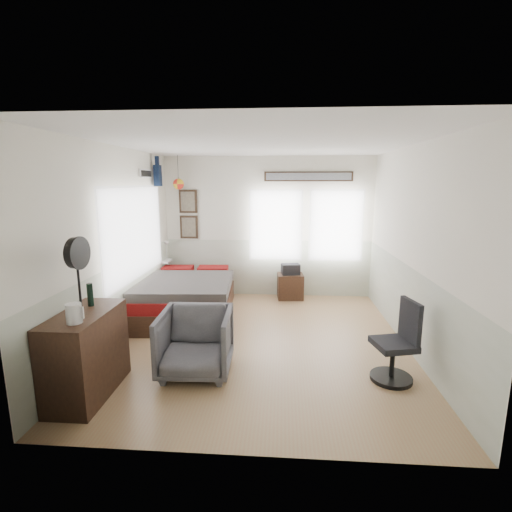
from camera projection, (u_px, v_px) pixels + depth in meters
The scene contains 12 objects.
ground_plane at pixel (261, 341), 5.25m from camera, with size 4.00×4.50×0.01m, color tan.
room_shell at pixel (257, 226), 5.12m from camera, with size 4.02×4.52×2.71m.
wall_decor at pixel (208, 188), 6.83m from camera, with size 3.55×1.32×1.44m.
bed at pixel (188, 297), 6.25m from camera, with size 1.57×2.11×0.65m.
dresser at pixel (87, 354), 3.86m from camera, with size 0.48×1.00×0.90m, color #301E16.
armchair at pixel (196, 342), 4.31m from camera, with size 0.81×0.83×0.76m, color #5A5961.
nightstand at pixel (290, 286), 7.15m from camera, with size 0.48×0.38×0.48m, color #301E16.
task_chair at pixel (398, 348), 4.15m from camera, with size 0.50×0.50×0.93m.
kettle at pixel (74, 313), 3.49m from camera, with size 0.17×0.14×0.19m.
bottle at pixel (90, 295), 3.97m from camera, with size 0.06×0.06×0.25m, color black.
stand_fan at pixel (77, 254), 3.61m from camera, with size 0.11×0.33×0.79m.
black_bag at pixel (291, 269), 7.08m from camera, with size 0.34×0.22×0.20m, color black.
Camera 1 is at (0.28, -4.90, 2.20)m, focal length 26.00 mm.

